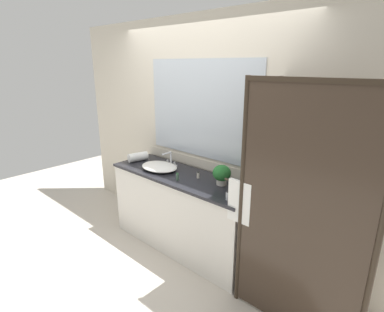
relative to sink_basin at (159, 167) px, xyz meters
name	(u,v)px	position (x,y,z in m)	size (l,w,h in m)	color
ground_plane	(183,245)	(0.32, 0.04, -0.93)	(8.00, 8.00, 0.00)	beige
wall_back_with_mirror	(202,134)	(0.32, 0.39, 0.38)	(4.40, 0.06, 2.60)	beige
vanity_cabinet	(183,211)	(0.32, 0.05, -0.48)	(1.80, 0.58, 0.90)	silver
shower_enclosure	(282,205)	(1.60, -0.14, 0.09)	(1.20, 0.59, 2.00)	#2D2319
sink_basin	(159,167)	(0.00, 0.00, 0.00)	(0.47, 0.35, 0.07)	white
faucet	(170,161)	(0.00, 0.18, 0.03)	(0.17, 0.16, 0.18)	silver
potted_plant	(222,174)	(0.82, 0.11, 0.08)	(0.19, 0.19, 0.21)	beige
soap_dish	(237,189)	(1.01, 0.10, -0.02)	(0.10, 0.07, 0.04)	silver
amenity_bottle_shampoo	(177,177)	(0.40, -0.10, 0.00)	(0.03, 0.03, 0.08)	#4C7056
amenity_bottle_body_wash	(227,196)	(1.07, -0.14, 0.01)	(0.03, 0.03, 0.09)	silver
amenity_bottle_conditioner	(198,175)	(0.52, 0.09, 0.00)	(0.03, 0.03, 0.07)	silver
rolled_towel_near_edge	(138,157)	(-0.44, 0.03, 0.02)	(0.11, 0.11, 0.24)	white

